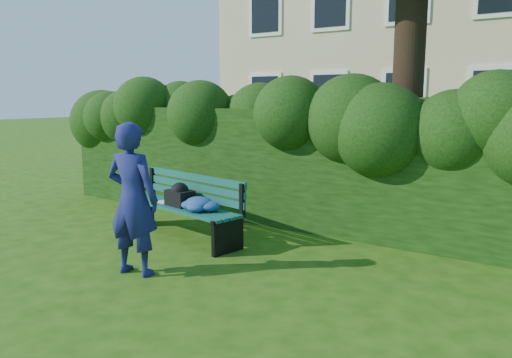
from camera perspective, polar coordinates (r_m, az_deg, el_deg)
The scene contains 4 objects.
ground at distance 6.11m, azimuth -3.21°, elevation -9.59°, with size 80.00×80.00×0.00m, color #214C0D.
hedge at distance 7.72m, azimuth 6.70°, elevation 1.24°, with size 10.00×1.00×1.80m.
park_bench at distance 7.08m, azimuth -7.98°, elevation -2.82°, with size 2.23×0.94×0.89m.
man_reading at distance 5.70m, azimuth -13.90°, elevation -2.27°, with size 0.63×0.41×1.72m, color navy.
Camera 1 is at (3.53, -4.58, 1.99)m, focal length 35.00 mm.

